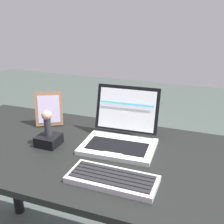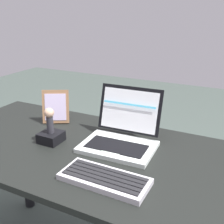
{
  "view_description": "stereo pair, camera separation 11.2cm",
  "coord_description": "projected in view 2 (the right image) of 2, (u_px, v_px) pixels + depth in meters",
  "views": [
    {
      "loc": [
        0.29,
        -0.92,
        1.3
      ],
      "look_at": [
        -0.07,
        0.06,
        0.9
      ],
      "focal_mm": 44.37,
      "sensor_mm": 36.0,
      "label": 1
    },
    {
      "loc": [
        0.39,
        -0.88,
        1.3
      ],
      "look_at": [
        -0.07,
        0.06,
        0.9
      ],
      "focal_mm": 44.37,
      "sensor_mm": 36.0,
      "label": 2
    }
  ],
  "objects": [
    {
      "name": "external_keyboard",
      "position": [
        104.0,
        179.0,
        0.94
      ],
      "size": [
        0.31,
        0.13,
        0.02
      ],
      "color": "silver",
      "rests_on": "desk"
    },
    {
      "name": "desk",
      "position": [
        122.0,
        181.0,
        1.14
      ],
      "size": [
        1.77,
        0.68,
        0.74
      ],
      "color": "black",
      "rests_on": "ground"
    },
    {
      "name": "figurine",
      "position": [
        49.0,
        118.0,
        1.18
      ],
      "size": [
        0.04,
        0.04,
        0.11
      ],
      "color": "#302F36",
      "rests_on": "figurine_stand"
    },
    {
      "name": "figurine_stand",
      "position": [
        51.0,
        137.0,
        1.21
      ],
      "size": [
        0.09,
        0.09,
        0.04
      ],
      "primitive_type": "cube",
      "color": "black",
      "rests_on": "desk"
    },
    {
      "name": "photo_frame",
      "position": [
        56.0,
        107.0,
        1.4
      ],
      "size": [
        0.14,
        0.11,
        0.17
      ],
      "color": "#8F6443",
      "rests_on": "desk"
    },
    {
      "name": "laptop_front",
      "position": [
        121.0,
        135.0,
        1.18
      ],
      "size": [
        0.31,
        0.28,
        0.23
      ],
      "color": "silver",
      "rests_on": "desk"
    }
  ]
}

